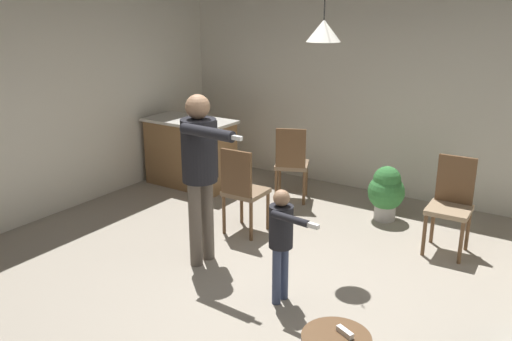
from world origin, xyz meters
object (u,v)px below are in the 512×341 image
person_child (282,234)px  dining_chair_near_wall (242,188)px  person_adult (201,162)px  spare_remote_on_table (345,332)px  potted_plant_corner (386,191)px  kitchen_counter (190,152)px  dining_chair_centre_back (291,161)px  dining_chair_by_counter (451,201)px

person_child → dining_chair_near_wall: size_ratio=1.03×
person_adult → spare_remote_on_table: size_ratio=13.04×
person_child → potted_plant_corner: 2.28m
kitchen_counter → person_child: 3.34m
person_child → dining_chair_near_wall: bearing=-126.3°
dining_chair_near_wall → dining_chair_centre_back: bearing=91.3°
potted_plant_corner → kitchen_counter: bearing=-174.4°
dining_chair_by_counter → potted_plant_corner: 0.96m
kitchen_counter → person_adult: bearing=-47.3°
dining_chair_by_counter → dining_chair_centre_back: bearing=-12.0°
dining_chair_centre_back → potted_plant_corner: (1.25, 0.08, -0.18)m
dining_chair_by_counter → potted_plant_corner: size_ratio=1.50×
person_adult → dining_chair_by_counter: bearing=132.6°
kitchen_counter → dining_chair_near_wall: 1.87m
kitchen_counter → dining_chair_centre_back: bearing=7.2°
person_child → dining_chair_near_wall: 1.48m
person_adult → spare_remote_on_table: bearing=65.1°
dining_chair_centre_back → spare_remote_on_table: bearing=-78.9°
dining_chair_centre_back → dining_chair_near_wall: bearing=-111.0°
dining_chair_near_wall → dining_chair_by_counter: bearing=21.0°
kitchen_counter → person_adult: (1.64, -1.78, 0.57)m
person_child → spare_remote_on_table: 1.30m
dining_chair_by_counter → potted_plant_corner: (-0.84, 0.43, -0.18)m
dining_chair_centre_back → potted_plant_corner: bearing=-20.1°
dining_chair_by_counter → dining_chair_centre_back: 2.12m
dining_chair_by_counter → potted_plant_corner: dining_chair_by_counter is taller
person_adult → potted_plant_corner: (1.14, 2.05, -0.68)m
kitchen_counter → spare_remote_on_table: 4.62m
person_adult → dining_chair_near_wall: person_adult is taller
person_adult → dining_chair_near_wall: 0.93m
dining_chair_centre_back → potted_plant_corner: 1.27m
person_child → dining_chair_by_counter: 2.06m
kitchen_counter → person_child: person_child is taller
kitchen_counter → potted_plant_corner: (2.78, 0.27, -0.11)m
kitchen_counter → spare_remote_on_table: bearing=-38.0°
spare_remote_on_table → dining_chair_centre_back: bearing=124.8°
kitchen_counter → person_adult: size_ratio=0.74×
spare_remote_on_table → kitchen_counter: bearing=142.0°
person_adult → dining_chair_by_counter: 2.60m
person_child → potted_plant_corner: bearing=-176.7°
dining_chair_by_counter → person_child: bearing=60.5°
dining_chair_near_wall → potted_plant_corner: 1.75m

